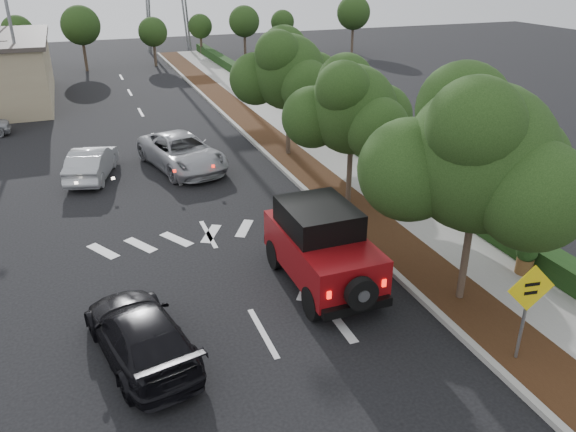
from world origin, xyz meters
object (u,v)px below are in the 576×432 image
silver_suv_ahead (182,152)px  black_suv_oncoming (140,334)px  speed_hump_sign (528,300)px  red_jeep (319,244)px

silver_suv_ahead → black_suv_oncoming: 13.31m
black_suv_oncoming → speed_hump_sign: (8.22, -3.33, 1.09)m
red_jeep → speed_hump_sign: speed_hump_sign is taller
silver_suv_ahead → black_suv_oncoming: bearing=-118.6°
black_suv_oncoming → speed_hump_sign: bearing=146.3°
black_suv_oncoming → speed_hump_sign: 8.93m
red_jeep → silver_suv_ahead: (-1.84, 11.16, -0.45)m
red_jeep → speed_hump_sign: size_ratio=1.87×
red_jeep → black_suv_oncoming: red_jeep is taller
red_jeep → speed_hump_sign: (2.90, -5.02, 0.52)m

